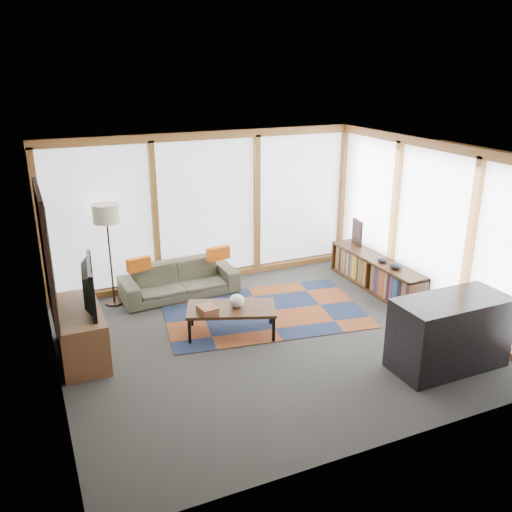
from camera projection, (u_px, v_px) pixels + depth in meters
name	position (u px, v px, depth m)	size (l,w,h in m)	color
ground	(268.00, 339.00, 7.57)	(5.50, 5.50, 0.00)	#32322F
room_envelope	(283.00, 219.00, 7.73)	(5.52, 5.02, 2.62)	#463732
rug	(264.00, 312.00, 8.38)	(3.01, 1.94, 0.01)	brown
sofa	(179.00, 280.00, 8.89)	(1.89, 0.74, 0.55)	#404130
pillow_left	(139.00, 264.00, 8.51)	(0.38, 0.11, 0.21)	#C04F0E
pillow_right	(218.00, 253.00, 8.99)	(0.39, 0.12, 0.22)	#C04F0E
floor_lamp	(110.00, 255.00, 8.42)	(0.41, 0.41, 1.64)	#322217
coffee_table	(231.00, 321.00, 7.65)	(1.23, 0.62, 0.41)	#34210F
book_stack	(207.00, 310.00, 7.40)	(0.22, 0.28, 0.09)	brown
vase	(237.00, 301.00, 7.56)	(0.22, 0.22, 0.19)	silver
bookshelf	(376.00, 274.00, 9.16)	(0.40, 2.20, 0.55)	#34210F
bowl_a	(396.00, 266.00, 8.59)	(0.21, 0.21, 0.11)	black
bowl_b	(383.00, 260.00, 8.88)	(0.17, 0.17, 0.09)	black
shelf_picture	(357.00, 232.00, 9.69)	(0.04, 0.35, 0.46)	black
tv_console	(80.00, 333.00, 7.02)	(0.56, 1.34, 0.67)	brown
television	(83.00, 286.00, 6.86)	(1.06, 0.14, 0.61)	black
bar_counter	(449.00, 333.00, 6.75)	(1.46, 0.68, 0.92)	black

